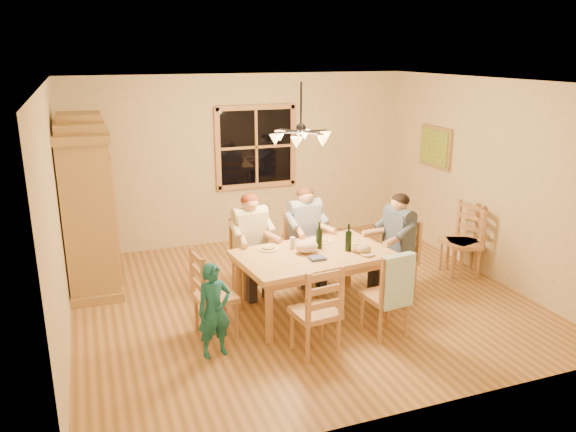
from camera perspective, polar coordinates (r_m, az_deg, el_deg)
name	(u,v)px	position (r m, az deg, el deg)	size (l,w,h in m)	color
floor	(300,298)	(7.24, 1.20, -8.37)	(5.50, 5.50, 0.00)	olive
ceiling	(301,82)	(6.57, 1.35, 13.50)	(5.50, 5.00, 0.02)	white
wall_back	(244,160)	(9.10, -4.52, 5.73)	(5.50, 0.02, 2.70)	#BFB287
wall_left	(56,219)	(6.35, -22.51, -0.27)	(0.02, 5.00, 2.70)	#BFB287
wall_right	(487,179)	(8.17, 19.56, 3.58)	(0.02, 5.00, 2.70)	#BFB287
window	(256,147)	(9.09, -3.27, 7.02)	(1.30, 0.06, 1.30)	black
painting	(435,147)	(9.04, 14.72, 6.78)	(0.06, 0.78, 0.64)	olive
chandelier	(301,136)	(6.64, 1.31, 8.12)	(0.77, 0.68, 0.71)	black
armoire	(89,210)	(7.72, -19.59, 0.60)	(0.66, 1.40, 2.30)	olive
dining_table	(313,261)	(6.65, 2.58, -4.55)	(1.88, 1.28, 0.76)	tan
chair_far_left	(251,271)	(7.29, -3.74, -5.62)	(0.49, 0.47, 0.99)	tan
chair_far_right	(305,261)	(7.61, 1.71, -4.62)	(0.49, 0.47, 0.99)	tan
chair_near_left	(315,326)	(5.93, 2.77, -11.05)	(0.49, 0.47, 0.99)	tan
chair_near_right	(385,308)	(6.37, 9.79, -9.24)	(0.49, 0.47, 0.99)	tan
chair_end_left	(216,309)	(6.32, -7.34, -9.34)	(0.47, 0.49, 0.99)	tan
chair_end_right	(396,271)	(7.42, 10.87, -5.50)	(0.47, 0.49, 0.99)	tan
adult_woman	(251,232)	(7.11, -3.83, -1.60)	(0.43, 0.46, 0.87)	beige
adult_plaid_man	(305,223)	(7.43, 1.75, -0.75)	(0.43, 0.46, 0.87)	#324E8B
adult_slate_man	(398,231)	(7.24, 11.10, -1.54)	(0.46, 0.43, 0.87)	#3F4D65
towel	(397,281)	(6.07, 11.04, -6.53)	(0.38, 0.10, 0.58)	#ABDBE7
wine_bottle_a	(319,235)	(6.70, 3.20, -1.97)	(0.08, 0.08, 0.33)	black
wine_bottle_b	(348,238)	(6.64, 6.16, -2.20)	(0.08, 0.08, 0.33)	black
plate_woman	(268,249)	(6.71, -2.01, -3.33)	(0.26, 0.26, 0.02)	white
plate_plaid	(322,241)	(6.98, 3.42, -2.55)	(0.26, 0.26, 0.02)	white
plate_slate	(356,244)	(6.90, 6.93, -2.87)	(0.26, 0.26, 0.02)	white
wine_glass_a	(293,243)	(6.72, 0.47, -2.75)	(0.06, 0.06, 0.14)	silver
wine_glass_b	(349,236)	(7.01, 6.20, -2.01)	(0.06, 0.06, 0.14)	silver
cap	(362,248)	(6.64, 7.54, -3.25)	(0.20, 0.20, 0.11)	tan
napkin	(317,258)	(6.40, 2.99, -4.29)	(0.18, 0.14, 0.03)	#43517C
cloth_bundle	(307,246)	(6.58, 1.91, -3.10)	(0.28, 0.22, 0.15)	beige
child	(214,310)	(5.83, -7.51, -9.50)	(0.37, 0.24, 1.01)	#175E69
chair_spare_front	(459,251)	(8.33, 16.95, -3.46)	(0.52, 0.54, 0.99)	tan
chair_spare_back	(463,254)	(8.26, 17.35, -3.67)	(0.56, 0.57, 0.99)	tan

